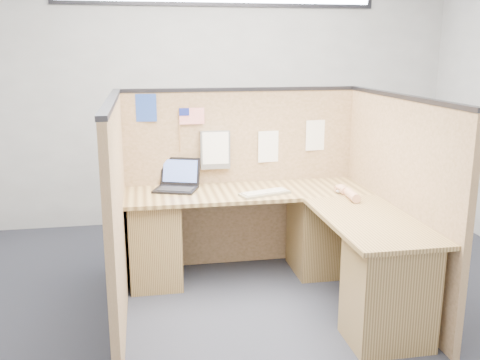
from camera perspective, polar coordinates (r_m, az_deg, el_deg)
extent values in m
plane|color=#21252F|center=(3.95, 2.72, -13.96)|extent=(5.00, 5.00, 0.00)
plane|color=#9C9EA1|center=(5.73, -2.26, 9.38)|extent=(5.00, 0.00, 5.00)
plane|color=#9C9EA1|center=(1.47, 23.57, -4.63)|extent=(5.00, 0.00, 5.00)
cube|color=brown|center=(4.60, 0.02, 0.12)|extent=(2.05, 0.05, 1.50)
cube|color=#232328|center=(4.49, 0.02, 9.66)|extent=(2.05, 0.06, 0.03)
cube|color=brown|center=(3.67, -12.94, -3.81)|extent=(0.05, 1.80, 1.50)
cube|color=#232328|center=(3.52, -13.61, 8.15)|extent=(0.06, 1.80, 0.03)
cube|color=brown|center=(4.09, 16.32, -2.22)|extent=(0.05, 1.80, 1.50)
cube|color=#232328|center=(3.95, 17.07, 8.51)|extent=(0.06, 1.80, 0.03)
cube|color=brown|center=(4.30, 0.80, -1.34)|extent=(1.95, 0.60, 0.03)
cube|color=brown|center=(3.70, 13.82, -4.28)|extent=(0.60, 1.15, 0.03)
cube|color=brown|center=(4.34, -9.04, -6.45)|extent=(0.40, 0.50, 0.70)
cube|color=brown|center=(4.56, 8.24, -5.40)|extent=(0.40, 0.50, 0.70)
cube|color=brown|center=(3.56, 15.60, -11.42)|extent=(0.50, 0.40, 0.70)
cube|color=black|center=(4.33, -6.88, -1.02)|extent=(0.39, 0.34, 0.02)
cube|color=black|center=(4.45, -7.05, 0.95)|extent=(0.33, 0.18, 0.22)
cube|color=#3B4F89|center=(4.44, -7.04, 0.93)|extent=(0.29, 0.15, 0.18)
cube|color=gray|center=(4.18, 2.66, -1.45)|extent=(0.43, 0.25, 0.02)
cube|color=silver|center=(4.18, 2.66, -1.27)|extent=(0.38, 0.22, 0.01)
ellipsoid|color=#BABABF|center=(4.30, 10.72, -1.08)|extent=(0.11, 0.08, 0.04)
ellipsoid|color=tan|center=(4.29, 10.75, -0.78)|extent=(0.09, 0.11, 0.05)
cylinder|color=tan|center=(4.26, 11.03, -1.13)|extent=(0.06, 0.05, 0.06)
cylinder|color=tan|center=(4.14, 11.84, -1.59)|extent=(0.09, 0.25, 0.08)
cube|color=#22409F|center=(4.39, -9.98, 7.59)|extent=(0.17, 0.02, 0.22)
cylinder|color=olive|center=(4.42, -6.47, 5.30)|extent=(0.01, 0.01, 0.36)
cube|color=red|center=(4.41, -5.16, 6.80)|extent=(0.21, 0.00, 0.13)
cube|color=navy|center=(4.40, -5.98, 7.24)|extent=(0.08, 0.00, 0.06)
cube|color=slate|center=(4.46, -2.67, 3.23)|extent=(0.25, 0.05, 0.32)
cube|color=white|center=(4.43, -2.62, 3.42)|extent=(0.22, 0.01, 0.27)
cube|color=white|center=(4.57, 3.22, 3.59)|extent=(0.21, 0.03, 0.27)
cube|color=white|center=(4.67, 8.21, 4.75)|extent=(0.20, 0.03, 0.26)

